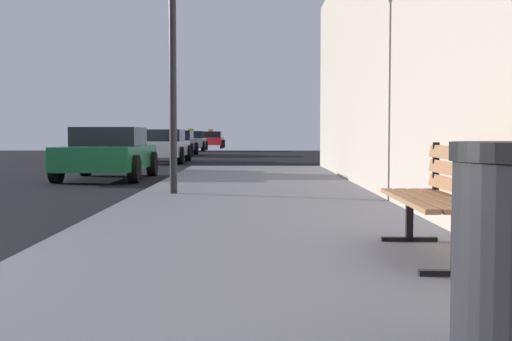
% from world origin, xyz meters
% --- Properties ---
extents(sidewalk, '(4.00, 32.00, 0.15)m').
position_xyz_m(sidewalk, '(4.00, 0.00, 0.07)').
color(sidewalk, slate).
rests_on(sidewalk, ground_plane).
extents(bench, '(0.52, 1.73, 0.89)m').
position_xyz_m(bench, '(5.39, 1.10, 0.66)').
color(bench, '#9E6B42').
rests_on(bench, sidewalk).
extents(street_lamp, '(0.36, 0.36, 3.92)m').
position_xyz_m(street_lamp, '(2.60, 6.69, 2.87)').
color(street_lamp, black).
rests_on(street_lamp, sidewalk).
extents(car_green, '(1.97, 4.09, 1.27)m').
position_xyz_m(car_green, '(0.32, 12.28, 0.64)').
color(car_green, '#196638').
rests_on(car_green, ground_plane).
extents(car_white, '(1.94, 4.37, 1.27)m').
position_xyz_m(car_white, '(0.32, 21.76, 0.65)').
color(car_white, white).
rests_on(car_white, ground_plane).
extents(car_black, '(1.94, 4.49, 1.27)m').
position_xyz_m(car_black, '(-0.11, 30.16, 0.65)').
color(car_black, black).
rests_on(car_black, ground_plane).
extents(car_silver, '(2.01, 4.04, 1.43)m').
position_xyz_m(car_silver, '(-0.30, 39.43, 0.65)').
color(car_silver, '#B7B7BF').
rests_on(car_silver, ground_plane).
extents(car_red, '(2.02, 4.43, 1.43)m').
position_xyz_m(car_red, '(0.51, 46.73, 0.65)').
color(car_red, red).
rests_on(car_red, ground_plane).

